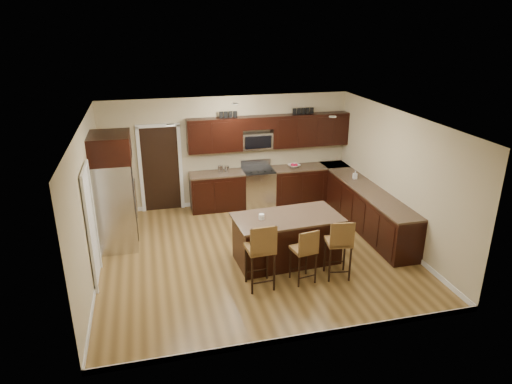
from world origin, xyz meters
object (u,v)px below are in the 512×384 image
object	(u,v)px
stool_left	(261,249)
stool_right	(340,242)
refrigerator	(115,191)
stool_mid	(305,250)
island	(287,240)
range	(258,187)

from	to	relation	value
stool_left	stool_right	size ratio (longest dim) A/B	1.07
refrigerator	stool_mid	bearing A→B (deg)	-35.09
stool_mid	refrigerator	xyz separation A→B (m)	(-3.21, 2.26, 0.56)
stool_left	island	bearing A→B (deg)	46.63
stool_mid	refrigerator	bearing A→B (deg)	135.29
range	island	distance (m)	2.87
stool_left	refrigerator	world-z (taller)	refrigerator
stool_left	stool_mid	distance (m)	0.80
range	stool_right	distance (m)	3.76
stool_left	range	bearing A→B (deg)	73.67
stool_left	stool_mid	size ratio (longest dim) A/B	1.19
island	stool_right	bearing A→B (deg)	-54.37
stool_left	stool_mid	world-z (taller)	stool_left
range	stool_right	xyz separation A→B (m)	(0.55, -3.72, 0.24)
stool_mid	stool_left	bearing A→B (deg)	171.27
island	stool_right	world-z (taller)	stool_right
island	refrigerator	distance (m)	3.54
stool_left	stool_right	xyz separation A→B (m)	(1.43, 0.01, -0.05)
range	refrigerator	xyz separation A→B (m)	(-3.30, -1.45, 0.73)
stool_left	refrigerator	size ratio (longest dim) A/B	0.52
range	stool_left	xyz separation A→B (m)	(-0.88, -3.72, 0.29)
island	refrigerator	bearing A→B (deg)	151.69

